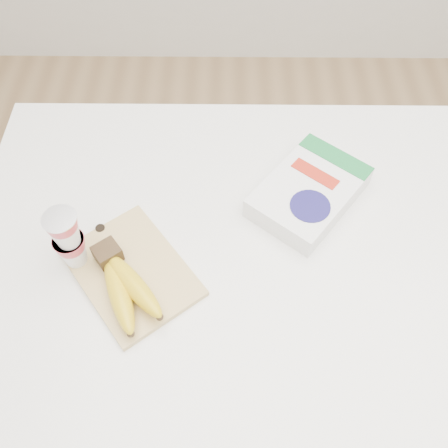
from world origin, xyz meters
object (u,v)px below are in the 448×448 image
Objects in this scene: bananas at (124,285)px; yogurt_stack at (68,239)px; table at (275,350)px; cereal_box at (309,192)px; cutting_board at (132,272)px.

bananas is 1.42× the size of yogurt_stack.
cereal_box is (0.03, 0.15, 0.54)m from table.
cutting_board is 0.41m from cereal_box.
yogurt_stack is at bearing -178.33° from table.
cutting_board is (-0.33, -0.03, 0.52)m from table.
table is 6.56× the size of bananas.
cutting_board is 0.05m from bananas.
bananas is at bearing -166.58° from table.
cutting_board is 1.76× the size of yogurt_stack.
table is at bearing 1.67° from yogurt_stack.
bananas reaches higher than cereal_box.
cereal_box is at bearing 32.27° from bananas.
yogurt_stack is (-0.10, 0.07, 0.06)m from bananas.
table is 0.64m from bananas.
cutting_board reaches higher than table.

